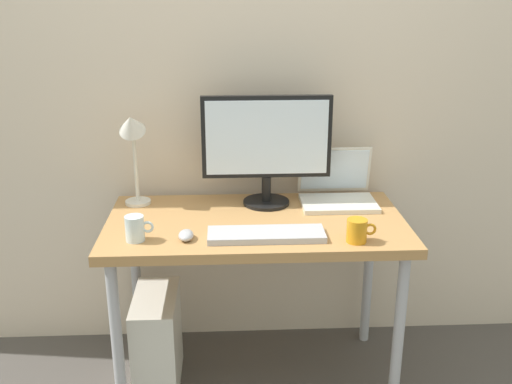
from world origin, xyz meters
TOP-DOWN VIEW (x-y plane):
  - ground_plane at (0.00, 0.00)m, footprint 6.00×6.00m
  - back_wall at (0.00, 0.38)m, footprint 4.40×0.04m
  - desk at (0.00, 0.00)m, footprint 1.21×0.64m
  - monitor at (0.05, 0.19)m, footprint 0.55×0.20m
  - laptop at (0.36, 0.20)m, footprint 0.32×0.26m
  - desk_lamp at (-0.50, 0.19)m, footprint 0.11×0.16m
  - keyboard at (0.03, -0.18)m, footprint 0.44×0.14m
  - mouse at (-0.27, -0.18)m, footprint 0.06×0.09m
  - coffee_mug at (0.36, -0.23)m, footprint 0.11×0.08m
  - glass_cup at (-0.46, -0.18)m, footprint 0.11×0.07m
  - computer_tower at (-0.42, -0.03)m, footprint 0.18×0.36m

SIDE VIEW (x-z plane):
  - ground_plane at x=0.00m, z-range 0.00..0.00m
  - computer_tower at x=-0.42m, z-range 0.00..0.42m
  - desk at x=0.00m, z-range 0.30..1.04m
  - keyboard at x=0.03m, z-range 0.74..0.77m
  - mouse at x=-0.27m, z-range 0.74..0.78m
  - coffee_mug at x=0.36m, z-range 0.74..0.83m
  - glass_cup at x=-0.46m, z-range 0.74..0.84m
  - laptop at x=0.36m, z-range 0.69..0.92m
  - monitor at x=0.05m, z-range 0.78..1.25m
  - desk_lamp at x=-0.50m, z-range 0.83..1.26m
  - back_wall at x=0.00m, z-range 0.00..2.60m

